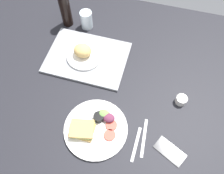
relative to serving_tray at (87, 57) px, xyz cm
name	(u,v)px	position (x,y,z in cm)	size (l,w,h in cm)	color
ground_plane	(107,96)	(17.27, -19.78, -2.30)	(190.00, 150.00, 3.00)	black
serving_tray	(87,57)	(0.00, 0.00, 0.00)	(45.00, 33.00, 1.60)	gray
bread_plate_near	(84,53)	(-1.69, 0.03, 3.53)	(20.70, 20.70, 8.21)	white
plate_with_salad	(96,128)	(17.09, -39.20, 0.82)	(30.92, 30.92, 5.40)	white
drinking_glass	(86,20)	(-7.66, 23.57, 4.80)	(7.22, 7.22, 11.19)	silver
soda_bottle	(65,9)	(-20.01, 22.85, 10.45)	(6.40, 6.40, 22.50)	black
espresso_cup	(181,100)	(55.16, -13.84, 1.20)	(5.60, 5.60, 4.00)	silver
fork	(136,144)	(37.73, -41.60, -0.55)	(17.00, 1.40, 0.50)	#B7B7BC
knife	(144,138)	(40.73, -37.60, -0.55)	(19.00, 1.40, 0.50)	#B7B7BC
cell_phone	(170,151)	(53.57, -40.79, -0.40)	(14.40, 7.20, 0.80)	black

